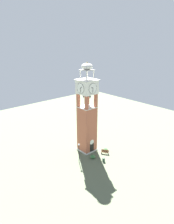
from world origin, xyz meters
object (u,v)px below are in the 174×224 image
Objects in this scene: clock_tower at (87,117)px; lamp_post at (79,150)px; park_bench at (105,152)px; trash_bin at (104,160)px.

clock_tower is 4.70× the size of lamp_post.
clock_tower is 7.07m from lamp_post.
clock_tower reaches higher than park_bench.
lamp_post is (-6.06, 1.36, 2.32)m from park_bench.
park_bench is at bearing -64.82° from clock_tower.
lamp_post reaches higher than park_bench.
lamp_post reaches higher than trash_bin.
clock_tower is 9.36m from trash_bin.
trash_bin is (-2.29, -1.83, -0.08)m from park_bench.
park_bench is at bearing 38.53° from trash_bin.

